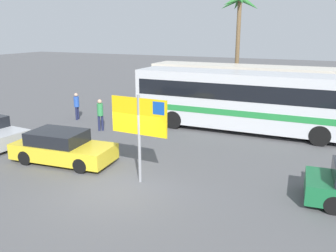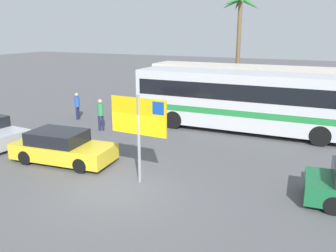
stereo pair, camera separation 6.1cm
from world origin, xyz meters
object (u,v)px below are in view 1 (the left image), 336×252
car_yellow (62,147)px  pedestrian_crossing_lot (77,104)px  bus_front_coach (247,99)px  ferry_sign (140,120)px  bus_rear_coach (246,88)px  pedestrian_by_bus (100,112)px

car_yellow → pedestrian_crossing_lot: bearing=118.8°
car_yellow → pedestrian_crossing_lot: size_ratio=2.64×
bus_front_coach → ferry_sign: size_ratio=3.80×
bus_rear_coach → ferry_sign: ferry_sign is taller
bus_rear_coach → pedestrian_crossing_lot: bearing=-149.6°
bus_rear_coach → pedestrian_by_bus: bearing=-132.9°
bus_rear_coach → ferry_sign: (-1.07, -11.96, 0.54)m
bus_rear_coach → pedestrian_crossing_lot: bus_rear_coach is taller
bus_rear_coach → pedestrian_by_bus: (-6.36, -6.84, -0.76)m
pedestrian_crossing_lot → car_yellow: bearing=116.6°
bus_front_coach → bus_rear_coach: (-0.85, 3.69, 0.00)m
bus_rear_coach → pedestrian_by_bus: bus_rear_coach is taller
pedestrian_by_bus → pedestrian_crossing_lot: 3.14m
bus_front_coach → car_yellow: (-5.88, -7.82, -1.15)m
bus_rear_coach → ferry_sign: bearing=-95.1°
bus_rear_coach → car_yellow: 12.61m
ferry_sign → car_yellow: bearing=176.5°
ferry_sign → pedestrian_crossing_lot: 10.50m
pedestrian_crossing_lot → pedestrian_by_bus: bearing=144.7°
bus_front_coach → pedestrian_by_bus: bearing=-156.4°
bus_front_coach → pedestrian_by_bus: 7.90m
bus_front_coach → pedestrian_crossing_lot: bearing=-170.5°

